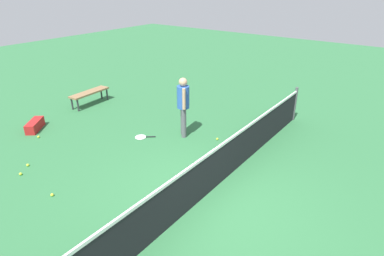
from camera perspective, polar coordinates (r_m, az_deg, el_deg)
ground_plane at (r=6.84m, az=2.07°, el=-12.04°), size 40.00×40.00×0.00m
court_net at (r=6.55m, az=2.14°, el=-8.53°), size 10.09×0.09×1.07m
player_near_side at (r=8.91m, az=-1.56°, el=4.56°), size 0.48×0.48×1.70m
tennis_racket_near_player at (r=9.28m, az=-8.88°, el=-1.59°), size 0.50×0.56×0.03m
tennis_ball_near_player at (r=8.75m, az=-26.96°, el=-5.84°), size 0.07×0.07×0.07m
tennis_ball_by_net at (r=10.12m, az=-25.43°, el=-1.41°), size 0.07×0.07×0.07m
tennis_ball_midcourt at (r=8.45m, az=-27.96°, el=-7.16°), size 0.07×0.07×0.07m
tennis_ball_baseline at (r=7.42m, az=-23.43°, el=-10.75°), size 0.07×0.07×0.07m
tennis_ball_stray_left at (r=9.04m, az=4.47°, el=-1.94°), size 0.07×0.07×0.07m
courtside_bench at (r=12.02m, az=-17.61°, el=5.84°), size 1.53×0.51×0.48m
equipment_bag at (r=10.69m, az=-25.88°, el=0.51°), size 0.80×0.72×0.28m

